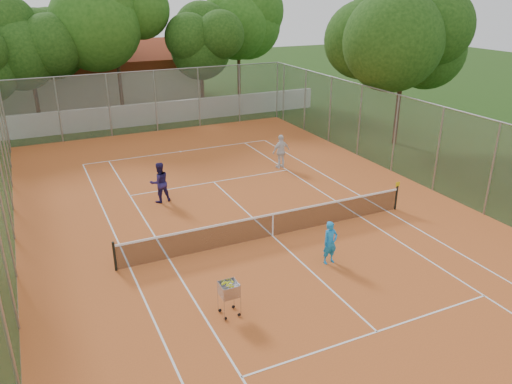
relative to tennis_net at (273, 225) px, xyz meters
name	(u,v)px	position (x,y,z in m)	size (l,w,h in m)	color
ground	(273,236)	(0.00, 0.00, -0.51)	(120.00, 120.00, 0.00)	#19340E
court_pad	(273,236)	(0.00, 0.00, -0.50)	(18.00, 34.00, 0.02)	#BF5A25
court_lines	(273,236)	(0.00, 0.00, -0.49)	(10.98, 23.78, 0.01)	white
tennis_net	(273,225)	(0.00, 0.00, 0.00)	(11.88, 0.10, 0.98)	black
perimeter_fence	(273,188)	(0.00, 0.00, 1.49)	(18.00, 34.00, 4.00)	slate
boundary_wall	(150,114)	(0.00, 19.00, 0.24)	(26.00, 0.30, 1.50)	white
clubhouse	(95,74)	(-2.00, 29.00, 1.69)	(16.40, 9.00, 4.40)	beige
tropical_trees	(134,47)	(0.00, 22.00, 4.49)	(29.00, 19.00, 10.00)	#16360D
player_near	(330,243)	(0.87, -2.61, 0.28)	(0.56, 0.37, 1.55)	#1883D1
player_far_left	(160,182)	(-2.99, 5.14, 0.43)	(0.89, 0.69, 1.83)	navy
player_far_right	(281,151)	(4.00, 6.90, 0.41)	(1.05, 0.44, 1.80)	silver
ball_hopper	(229,298)	(-3.40, -3.91, 0.09)	(0.55, 0.55, 1.15)	#AFAFB6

